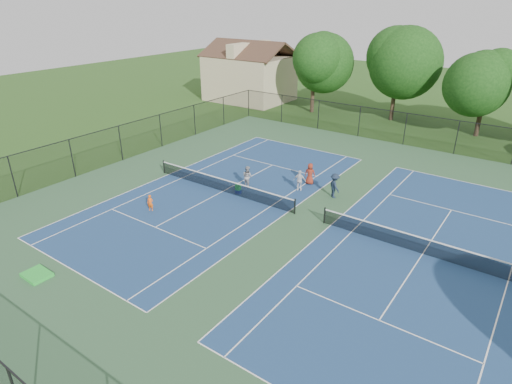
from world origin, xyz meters
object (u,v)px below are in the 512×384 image
Objects in this scene: tree_back_a at (315,60)px; clapboard_house at (250,76)px; tree_back_b at (399,59)px; bystander_a at (300,181)px; instructor at (247,177)px; bystander_c at (310,174)px; ball_hopper at (238,187)px; ball_crate at (238,191)px; child_player at (150,203)px; tree_back_c at (488,80)px; bystander_b at (335,186)px.

tree_back_a reaches higher than clapboard_house.
tree_back_b is 6.56× the size of bystander_a.
instructor is 1.05× the size of bystander_a.
tree_back_b reaches higher than clapboard_house.
bystander_c is (20.37, -20.22, -2.28)m from clapboard_house.
bystander_a is 3.72× the size of ball_hopper.
instructor is (6.94, -22.30, -5.23)m from tree_back_a.
ball_hopper is (0.00, 0.00, 0.34)m from ball_crate.
tree_back_a is 29.81m from child_player.
tree_back_a is 0.91× the size of tree_back_b.
bystander_c is at bearing -44.78° from clapboard_house.
tree_back_c is 22.35m from bystander_b.
ball_hopper is (-3.30, -4.38, -0.33)m from bystander_c.
bystander_c is at bearing -127.30° from instructor.
tree_back_c is 5.22× the size of instructor.
child_player is at bearing -81.95° from tree_back_a.
ball_hopper is (-5.79, -3.34, -0.39)m from bystander_b.
bystander_b is at bearing 138.93° from bystander_c.
tree_back_a is 24.55m from bystander_b.
clapboard_house is at bearing -176.99° from tree_back_b.
tree_back_b reaches higher than child_player.
instructor reaches higher than bystander_a.
child_player is at bearing -118.78° from ball_hopper.
ball_crate is at bearing 0.00° from ball_hopper.
child_player is 0.63× the size of bystander_b.
tree_back_a is at bearing -176.82° from tree_back_c.
clapboard_house is 30.06m from ball_hopper.
tree_back_b is 23.30m from bystander_b.
tree_back_c is 28.10m from clapboard_house.
bystander_a is 1.44m from bystander_c.
bystander_b is (2.52, 0.40, 0.11)m from bystander_a.
tree_back_c reaches higher than bystander_a.
tree_back_c is at bearing 0.00° from clapboard_house.
tree_back_c is 22.36× the size of ball_crate.
bystander_a is at bearing 42.03° from ball_hopper.
tree_back_c is 27.44m from ball_crate.
tree_back_a reaches higher than tree_back_c.
tree_back_a reaches higher than bystander_b.
tree_back_a reaches higher than instructor.
bystander_a is 2.55m from bystander_b.
bystander_a is at bearing 42.03° from ball_crate.
bystander_b reaches higher than ball_hopper.
instructor is 3.92× the size of ball_hopper.
bystander_a is at bearing 70.54° from bystander_c.
clapboard_house reaches higher than ball_crate.
tree_back_b is at bearing -99.28° from bystander_a.
bystander_a is (10.35, -20.65, -5.27)m from tree_back_a.
bystander_c reaches higher than instructor.
child_player is 7.30m from instructor.
child_player is at bearing 39.01° from bystander_c.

